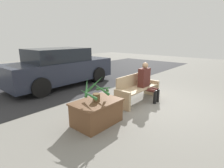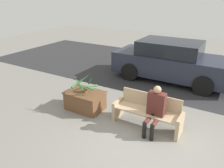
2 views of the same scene
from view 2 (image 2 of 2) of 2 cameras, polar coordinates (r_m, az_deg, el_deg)
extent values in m
plane|color=gray|center=(5.64, 8.88, -14.10)|extent=(30.00, 30.00, 0.00)
cube|color=#2D2D30|center=(10.19, 20.09, 2.15)|extent=(20.00, 6.00, 0.01)
cube|color=tan|center=(6.30, 1.56, -6.47)|extent=(0.09, 0.56, 0.56)
cube|color=tan|center=(5.79, 17.25, -10.51)|extent=(0.09, 0.56, 0.56)
cube|color=tan|center=(5.91, 9.12, -7.15)|extent=(1.67, 0.51, 0.04)
cube|color=tan|center=(6.02, 10.18, -4.20)|extent=(1.67, 0.04, 0.41)
cube|color=#51231E|center=(5.65, 11.54, -5.08)|extent=(0.44, 0.22, 0.61)
sphere|color=tan|center=(5.45, 11.80, -1.44)|extent=(0.19, 0.19, 0.19)
cylinder|color=#51231E|center=(5.65, 9.48, -9.07)|extent=(0.11, 0.48, 0.11)
cylinder|color=#51231E|center=(5.60, 11.38, -9.56)|extent=(0.11, 0.48, 0.11)
cylinder|color=black|center=(5.57, 8.42, -11.87)|extent=(0.10, 0.10, 0.43)
cylinder|color=black|center=(5.51, 10.36, -12.41)|extent=(0.10, 0.10, 0.43)
cube|color=black|center=(5.55, 10.57, -7.86)|extent=(0.07, 0.09, 0.12)
cube|color=brown|center=(6.78, -7.01, -4.32)|extent=(1.09, 0.74, 0.58)
cube|color=brown|center=(6.67, -7.12, -2.27)|extent=(1.14, 0.79, 0.04)
cylinder|color=brown|center=(6.62, -7.17, -1.38)|extent=(0.17, 0.17, 0.19)
cone|color=#2D6B33|center=(6.40, -5.44, -0.53)|extent=(0.09, 0.54, 0.22)
cone|color=#2D6B33|center=(6.56, -5.60, 1.09)|extent=(0.40, 0.32, 0.42)
cone|color=#2D6B33|center=(6.72, -7.47, 1.32)|extent=(0.40, 0.38, 0.37)
cone|color=#2D6B33|center=(6.71, -9.07, 0.24)|extent=(0.08, 0.55, 0.18)
cone|color=#2D6B33|center=(6.40, -8.78, 0.25)|extent=(0.47, 0.19, 0.40)
cone|color=#2D6B33|center=(6.31, -7.25, -0.54)|extent=(0.46, 0.37, 0.30)
cube|color=#232838|center=(9.20, 15.17, 4.89)|extent=(4.57, 1.80, 0.85)
cube|color=black|center=(9.04, 14.92, 9.18)|extent=(2.38, 1.66, 0.54)
cylinder|color=black|center=(8.22, 22.65, -0.50)|extent=(0.71, 0.18, 0.71)
cylinder|color=black|center=(9.90, 24.34, 3.08)|extent=(0.71, 0.18, 0.71)
cylinder|color=black|center=(8.95, 4.62, 3.12)|extent=(0.71, 0.18, 0.71)
cylinder|color=black|center=(10.52, 8.98, 5.95)|extent=(0.71, 0.18, 0.71)
camera|label=1|loc=(6.88, -42.11, 5.66)|focal=28.00mm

